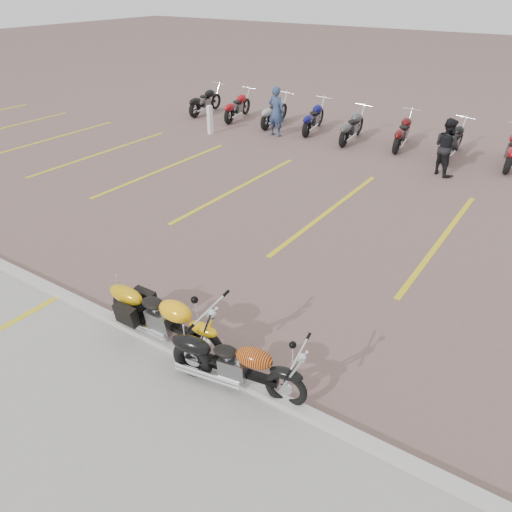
% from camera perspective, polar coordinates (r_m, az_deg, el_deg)
% --- Properties ---
extents(ground, '(100.00, 100.00, 0.00)m').
position_cam_1_polar(ground, '(9.23, -2.83, -3.34)').
color(ground, brown).
rests_on(ground, ground).
extents(concrete_apron, '(60.00, 5.00, 0.01)m').
position_cam_1_polar(concrete_apron, '(7.06, -26.50, -19.62)').
color(concrete_apron, '#9E9B93').
rests_on(concrete_apron, ground).
extents(curb, '(60.00, 0.18, 0.12)m').
position_cam_1_polar(curb, '(8.00, -11.50, -9.37)').
color(curb, '#ADAAA3').
rests_on(curb, ground).
extents(parking_stripes, '(38.00, 5.50, 0.01)m').
position_cam_1_polar(parking_stripes, '(12.27, 8.36, 5.14)').
color(parking_stripes, gold).
rests_on(parking_stripes, ground).
extents(yellow_cruiser, '(2.21, 0.32, 0.91)m').
position_cam_1_polar(yellow_cruiser, '(7.78, -10.41, -6.85)').
color(yellow_cruiser, black).
rests_on(yellow_cruiser, ground).
extents(flame_cruiser, '(1.99, 0.47, 0.82)m').
position_cam_1_polar(flame_cruiser, '(6.87, -2.48, -12.45)').
color(flame_cruiser, black).
rests_on(flame_cruiser, ground).
extents(person_a, '(0.63, 0.42, 1.70)m').
position_cam_1_polar(person_a, '(18.06, 2.32, 16.18)').
color(person_a, navy).
rests_on(person_a, ground).
extents(person_b, '(0.98, 0.93, 1.60)m').
position_cam_1_polar(person_b, '(15.22, 20.95, 11.57)').
color(person_b, black).
rests_on(person_b, ground).
extents(bollard, '(0.18, 0.18, 1.00)m').
position_cam_1_polar(bollard, '(18.40, -5.28, 15.22)').
color(bollard, white).
rests_on(bollard, ground).
extents(bg_bike_row, '(15.69, 2.05, 1.10)m').
position_cam_1_polar(bg_bike_row, '(17.63, 13.65, 14.07)').
color(bg_bike_row, black).
rests_on(bg_bike_row, ground).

